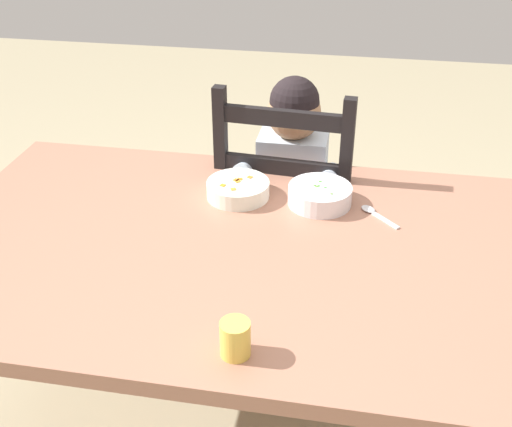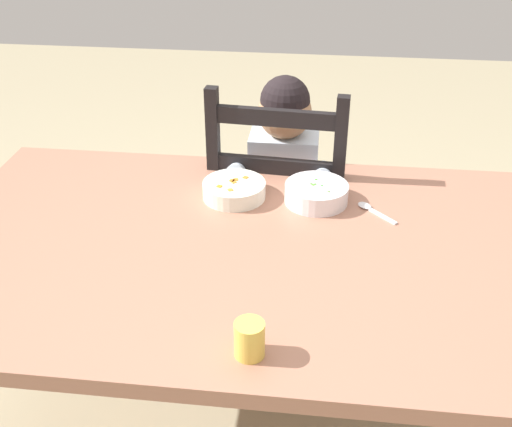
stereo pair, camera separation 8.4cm
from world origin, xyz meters
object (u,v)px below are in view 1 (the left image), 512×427
Objects in this scene: dining_table at (238,270)px; bowl_of_carrots at (238,189)px; child_figure at (291,176)px; dining_chair at (289,221)px; drinking_cup at (235,339)px; spoon at (373,212)px; bowl_of_peas at (320,195)px.

bowl_of_carrots is at bearing 101.32° from dining_table.
child_figure reaches higher than bowl_of_carrots.
drinking_cup is at bearing -89.31° from dining_chair.
drinking_cup reaches higher than spoon.
bowl_of_carrots is at bearing 101.12° from drinking_cup.
dining_chair is 5.45× the size of bowl_of_carrots.
spoon is at bearing -11.14° from bowl_of_peas.
bowl_of_carrots is 2.29× the size of drinking_cup.
dining_chair is at bearing 90.69° from drinking_cup.
child_figure is at bearing 111.48° from bowl_of_peas.
child_figure is at bearing 82.76° from dining_table.
dining_chair reaches higher than dining_table.
child_figure is 5.45× the size of bowl_of_peas.
spoon is at bearing 66.63° from drinking_cup.
spoon is (0.26, -0.32, 0.08)m from child_figure.
bowl_of_carrots reaches higher than spoon.
bowl_of_peas is 0.99× the size of bowl_of_carrots.
dining_chair is 1.01× the size of child_figure.
spoon is (0.33, 0.21, 0.09)m from dining_table.
dining_table is at bearing -78.68° from bowl_of_carrots.
dining_table is 20.44× the size of drinking_cup.
bowl_of_peas is 0.15m from spoon.
bowl_of_carrots is at bearing -111.48° from child_figure.
dining_table is 0.54m from child_figure.
dining_chair is 0.42m from bowl_of_carrots.
bowl_of_peas is at bearing 0.00° from bowl_of_carrots.
spoon reaches higher than dining_table.
drinking_cup is (0.12, -0.62, 0.01)m from bowl_of_carrots.
dining_chair is 12.46× the size of drinking_cup.
child_figure is 0.33m from bowl_of_carrots.
dining_chair reaches higher than bowl_of_peas.
spoon is at bearing 32.30° from dining_table.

